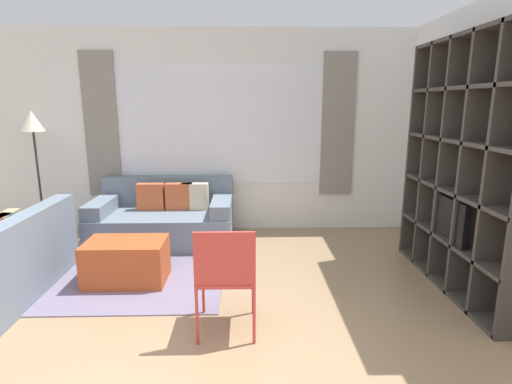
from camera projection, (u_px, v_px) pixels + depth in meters
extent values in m
cube|color=white|center=(221.00, 132.00, 5.41)|extent=(6.34, 0.07, 2.70)
cube|color=white|center=(220.00, 125.00, 5.35)|extent=(2.83, 0.01, 1.60)
cube|color=gray|center=(101.00, 125.00, 5.30)|extent=(0.44, 0.03, 1.90)
cube|color=gray|center=(338.00, 125.00, 5.38)|extent=(0.44, 0.03, 1.90)
cube|color=white|center=(479.00, 144.00, 3.87)|extent=(0.07, 4.43, 2.70)
cube|color=slate|center=(102.00, 274.00, 4.14)|extent=(2.54, 1.71, 0.01)
cube|color=silver|center=(488.00, 167.00, 3.65)|extent=(0.02, 1.86, 2.34)
cube|color=#3D3833|center=(507.00, 178.00, 3.11)|extent=(0.38, 0.04, 2.34)
cube|color=#3D3833|center=(480.00, 170.00, 3.47)|extent=(0.38, 0.04, 2.34)
cube|color=#3D3833|center=(458.00, 164.00, 3.83)|extent=(0.38, 0.04, 2.34)
cube|color=#3D3833|center=(439.00, 159.00, 4.19)|extent=(0.38, 0.04, 2.34)
cube|color=#3D3833|center=(424.00, 154.00, 4.56)|extent=(0.38, 0.04, 2.34)
cube|color=#3D3833|center=(455.00, 283.00, 3.90)|extent=(0.38, 1.86, 0.04)
cube|color=#3D3833|center=(460.00, 240.00, 3.80)|extent=(0.38, 1.86, 0.04)
cube|color=#3D3833|center=(465.00, 192.00, 3.70)|extent=(0.38, 1.86, 0.04)
cube|color=#3D3833|center=(471.00, 141.00, 3.60)|extent=(0.38, 1.86, 0.04)
cube|color=#3D3833|center=(477.00, 88.00, 3.50)|extent=(0.38, 1.86, 0.04)
cube|color=#3D3833|center=(484.00, 33.00, 3.40)|extent=(0.38, 1.86, 0.04)
cube|color=black|center=(448.00, 219.00, 3.71)|extent=(0.04, 0.59, 0.40)
cube|color=black|center=(448.00, 238.00, 3.75)|extent=(0.10, 0.24, 0.03)
cylinder|color=orange|center=(420.00, 245.00, 4.63)|extent=(0.08, 0.08, 0.18)
cube|color=#388947|center=(503.00, 314.00, 3.13)|extent=(0.08, 0.08, 0.17)
cylinder|color=white|center=(450.00, 130.00, 3.93)|extent=(0.09, 0.09, 0.11)
cube|color=slate|center=(164.00, 227.00, 5.08)|extent=(1.73, 0.98, 0.40)
cube|color=slate|center=(168.00, 190.00, 5.38)|extent=(1.73, 0.18, 0.38)
cube|color=slate|center=(103.00, 206.00, 5.00)|extent=(0.24, 0.92, 0.17)
cube|color=slate|center=(222.00, 205.00, 5.03)|extent=(0.24, 0.92, 0.17)
cube|color=#C65B33|center=(151.00, 197.00, 5.11)|extent=(0.34, 0.13, 0.34)
cube|color=#C65B33|center=(179.00, 196.00, 5.12)|extent=(0.34, 0.13, 0.34)
cube|color=beige|center=(195.00, 196.00, 5.12)|extent=(0.34, 0.13, 0.34)
cube|color=slate|center=(24.00, 237.00, 3.52)|extent=(0.18, 1.72, 0.38)
cube|color=slate|center=(25.00, 224.00, 4.25)|extent=(0.92, 0.24, 0.17)
cube|color=tan|center=(8.00, 230.00, 3.76)|extent=(0.15, 0.35, 0.34)
cube|color=#B74C23|center=(127.00, 262.00, 3.92)|extent=(0.77, 0.48, 0.43)
cylinder|color=black|center=(46.00, 235.00, 5.34)|extent=(0.26, 0.26, 0.02)
cylinder|color=#2D2D30|center=(40.00, 184.00, 5.19)|extent=(0.03, 0.03, 1.37)
cone|color=beige|center=(32.00, 121.00, 5.01)|extent=(0.28, 0.28, 0.26)
cylinder|color=#CC3D38|center=(253.00, 289.00, 3.33)|extent=(0.02, 0.02, 0.44)
cylinder|color=#CC3D38|center=(203.00, 290.00, 3.32)|extent=(0.02, 0.02, 0.44)
cylinder|color=#CC3D38|center=(254.00, 316.00, 2.91)|extent=(0.02, 0.02, 0.44)
cylinder|color=#CC3D38|center=(197.00, 317.00, 2.90)|extent=(0.02, 0.02, 0.44)
cube|color=#CC3D38|center=(227.00, 274.00, 3.06)|extent=(0.44, 0.46, 0.02)
cube|color=#CC3D38|center=(225.00, 259.00, 2.81)|extent=(0.44, 0.02, 0.40)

